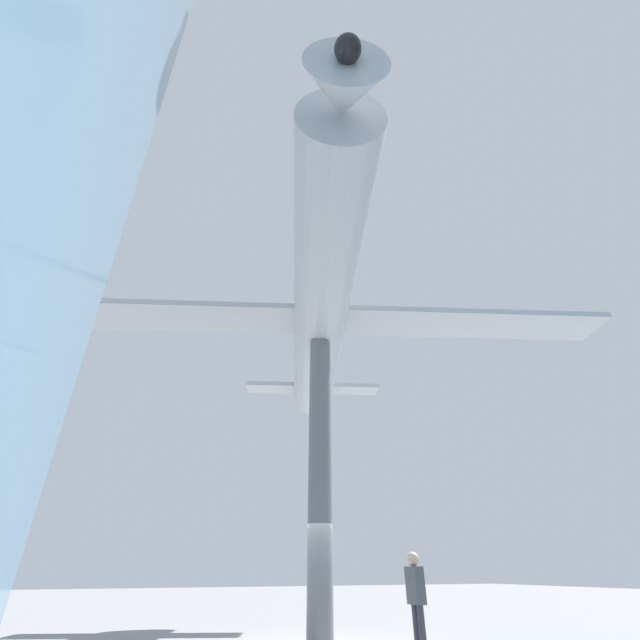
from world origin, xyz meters
TOP-DOWN VIEW (x-y plane):
  - support_pylon_central at (0.00, 0.00)m, footprint 0.64×0.64m
  - suspended_airplane at (0.05, 0.13)m, footprint 18.12×15.70m
  - visitor_person at (-1.22, 2.25)m, footprint 0.27×0.40m

SIDE VIEW (x-z plane):
  - visitor_person at x=-1.22m, z-range 0.15..1.98m
  - support_pylon_central at x=0.00m, z-range 0.00..7.70m
  - suspended_airplane at x=0.05m, z-range 7.13..9.99m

